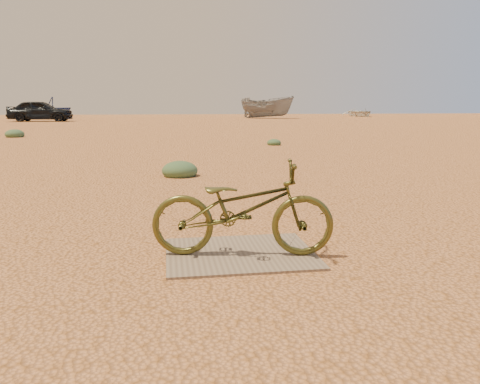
{
  "coord_description": "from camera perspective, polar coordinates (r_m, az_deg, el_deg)",
  "views": [
    {
      "loc": [
        -0.5,
        -3.66,
        1.36
      ],
      "look_at": [
        0.14,
        0.4,
        0.58
      ],
      "focal_mm": 35.0,
      "sensor_mm": 36.0,
      "label": 1
    }
  ],
  "objects": [
    {
      "name": "ground",
      "position": [
        3.94,
        -1.16,
        -9.5
      ],
      "size": [
        120.0,
        120.0,
        0.0
      ],
      "primitive_type": "plane",
      "color": "#CB8150",
      "rests_on": "ground"
    },
    {
      "name": "plywood_board",
      "position": [
        4.33,
        0.0,
        -7.48
      ],
      "size": [
        1.35,
        1.09,
        0.02
      ],
      "primitive_type": "cube",
      "color": "#7C6955",
      "rests_on": "ground"
    },
    {
      "name": "bicycle",
      "position": [
        4.15,
        0.31,
        -2.03
      ],
      "size": [
        1.69,
        0.82,
        0.85
      ],
      "primitive_type": "imported",
      "rotation": [
        0.0,
        0.0,
        1.4
      ],
      "color": "#48461C",
      "rests_on": "plywood_board"
    },
    {
      "name": "car",
      "position": [
        40.68,
        -23.16,
        9.09
      ],
      "size": [
        4.96,
        2.24,
        1.65
      ],
      "primitive_type": "imported",
      "rotation": [
        0.0,
        0.0,
        1.51
      ],
      "color": "black",
      "rests_on": "ground"
    },
    {
      "name": "boat_far_left",
      "position": [
        46.68,
        -22.16,
        9.48
      ],
      "size": [
        4.98,
        4.81,
        2.01
      ],
      "primitive_type": "imported",
      "rotation": [
        0.0,
        0.0,
        -1.01
      ],
      "color": "navy",
      "rests_on": "ground"
    },
    {
      "name": "boat_mid_right",
      "position": [
        45.51,
        3.29,
        10.28
      ],
      "size": [
        5.62,
        4.71,
        2.09
      ],
      "primitive_type": "imported",
      "rotation": [
        0.0,
        0.0,
        0.98
      ],
      "color": "gray",
      "rests_on": "ground"
    },
    {
      "name": "boat_far_right",
      "position": [
        54.24,
        14.41,
        9.41
      ],
      "size": [
        3.31,
        4.55,
        0.92
      ],
      "primitive_type": "imported",
      "rotation": [
        0.0,
        0.0,
        -0.03
      ],
      "color": "beige",
      "rests_on": "ground"
    },
    {
      "name": "kale_a",
      "position": [
        9.04,
        -7.33,
        1.95
      ],
      "size": [
        0.68,
        0.68,
        0.38
      ],
      "primitive_type": "ellipsoid",
      "color": "#496241",
      "rests_on": "ground"
    },
    {
      "name": "kale_b",
      "position": [
        15.84,
        4.17,
        5.73
      ],
      "size": [
        0.48,
        0.48,
        0.26
      ],
      "primitive_type": "ellipsoid",
      "color": "#496241",
      "rests_on": "ground"
    },
    {
      "name": "kale_c",
      "position": [
        21.74,
        -25.75,
        6.05
      ],
      "size": [
        0.76,
        0.76,
        0.42
      ],
      "primitive_type": "ellipsoid",
      "color": "#496241",
      "rests_on": "ground"
    }
  ]
}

